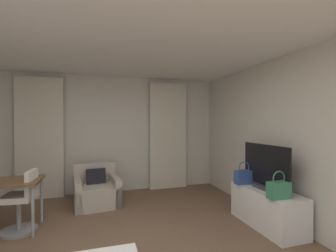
{
  "coord_description": "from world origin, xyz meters",
  "views": [
    {
      "loc": [
        -0.25,
        -2.47,
        1.57
      ],
      "look_at": [
        0.9,
        1.36,
        1.51
      ],
      "focal_mm": 25.2,
      "sensor_mm": 36.0,
      "label": 1
    }
  ],
  "objects_px": {
    "armchair": "(97,191)",
    "tv_flatscreen": "(265,168)",
    "desk_chair": "(22,205)",
    "tv_console": "(267,208)",
    "handbag_primary": "(244,177)",
    "handbag_secondary": "(279,189)"
  },
  "relations": [
    {
      "from": "handbag_primary",
      "to": "handbag_secondary",
      "type": "xyz_separation_m",
      "value": [
        -0.0,
        -0.77,
        0.0
      ]
    },
    {
      "from": "desk_chair",
      "to": "tv_console",
      "type": "relative_size",
      "value": 0.75
    },
    {
      "from": "armchair",
      "to": "tv_console",
      "type": "bearing_deg",
      "value": -35.23
    },
    {
      "from": "tv_console",
      "to": "handbag_primary",
      "type": "distance_m",
      "value": 0.57
    },
    {
      "from": "tv_console",
      "to": "handbag_primary",
      "type": "relative_size",
      "value": 3.17
    },
    {
      "from": "desk_chair",
      "to": "tv_flatscreen",
      "type": "bearing_deg",
      "value": -13.32
    },
    {
      "from": "tv_flatscreen",
      "to": "handbag_secondary",
      "type": "xyz_separation_m",
      "value": [
        -0.13,
        -0.42,
        -0.2
      ]
    },
    {
      "from": "tv_console",
      "to": "tv_flatscreen",
      "type": "xyz_separation_m",
      "value": [
        0.0,
        0.03,
        0.59
      ]
    },
    {
      "from": "tv_console",
      "to": "tv_flatscreen",
      "type": "distance_m",
      "value": 0.59
    },
    {
      "from": "tv_console",
      "to": "tv_flatscreen",
      "type": "bearing_deg",
      "value": 90.0
    },
    {
      "from": "handbag_primary",
      "to": "handbag_secondary",
      "type": "bearing_deg",
      "value": -90.01
    },
    {
      "from": "armchair",
      "to": "tv_flatscreen",
      "type": "bearing_deg",
      "value": -34.73
    },
    {
      "from": "armchair",
      "to": "tv_flatscreen",
      "type": "relative_size",
      "value": 0.95
    },
    {
      "from": "desk_chair",
      "to": "tv_flatscreen",
      "type": "height_order",
      "value": "tv_flatscreen"
    },
    {
      "from": "armchair",
      "to": "desk_chair",
      "type": "height_order",
      "value": "desk_chair"
    },
    {
      "from": "desk_chair",
      "to": "handbag_primary",
      "type": "height_order",
      "value": "handbag_primary"
    },
    {
      "from": "tv_flatscreen",
      "to": "handbag_secondary",
      "type": "distance_m",
      "value": 0.49
    },
    {
      "from": "armchair",
      "to": "desk_chair",
      "type": "distance_m",
      "value": 1.35
    },
    {
      "from": "tv_console",
      "to": "handbag_primary",
      "type": "xyz_separation_m",
      "value": [
        -0.13,
        0.38,
        0.4
      ]
    },
    {
      "from": "armchair",
      "to": "tv_console",
      "type": "height_order",
      "value": "armchair"
    },
    {
      "from": "armchair",
      "to": "handbag_primary",
      "type": "relative_size",
      "value": 2.48
    },
    {
      "from": "armchair",
      "to": "handbag_secondary",
      "type": "distance_m",
      "value": 3.18
    }
  ]
}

